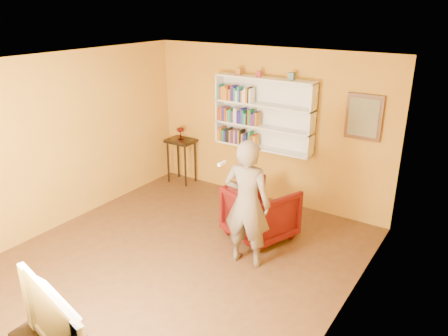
{
  "coord_description": "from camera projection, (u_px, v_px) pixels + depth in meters",
  "views": [
    {
      "loc": [
        3.41,
        -4.06,
        3.38
      ],
      "look_at": [
        0.25,
        0.75,
        1.18
      ],
      "focal_mm": 35.0,
      "sensor_mm": 36.0,
      "label": 1
    }
  ],
  "objects": [
    {
      "name": "room_shell",
      "position": [
        177.0,
        193.0,
        5.76
      ],
      "size": [
        5.3,
        5.8,
        2.88
      ],
      "color": "#4D3018",
      "rests_on": "ground"
    },
    {
      "name": "bookshelf",
      "position": [
        265.0,
        114.0,
        7.44
      ],
      "size": [
        1.8,
        0.29,
        1.23
      ],
      "color": "white",
      "rests_on": "room_shell"
    },
    {
      "name": "books_row_lower",
      "position": [
        237.0,
        137.0,
        7.77
      ],
      "size": [
        0.78,
        0.18,
        0.26
      ],
      "color": "orange",
      "rests_on": "bookshelf"
    },
    {
      "name": "books_row_middle",
      "position": [
        239.0,
        116.0,
        7.62
      ],
      "size": [
        0.8,
        0.18,
        0.27
      ],
      "color": "#A03618",
      "rests_on": "bookshelf"
    },
    {
      "name": "books_row_upper",
      "position": [
        236.0,
        94.0,
        7.52
      ],
      "size": [
        0.67,
        0.19,
        0.27
      ],
      "color": "teal",
      "rests_on": "bookshelf"
    },
    {
      "name": "ornament_left",
      "position": [
        239.0,
        72.0,
        7.4
      ],
      "size": [
        0.08,
        0.08,
        0.11
      ],
      "primitive_type": "cube",
      "color": "#B76D34",
      "rests_on": "bookshelf"
    },
    {
      "name": "ornament_centre",
      "position": [
        259.0,
        74.0,
        7.21
      ],
      "size": [
        0.07,
        0.07,
        0.1
      ],
      "primitive_type": "cube",
      "color": "#A03543",
      "rests_on": "bookshelf"
    },
    {
      "name": "ornament_right",
      "position": [
        292.0,
        76.0,
        6.9
      ],
      "size": [
        0.09,
        0.09,
        0.12
      ],
      "primitive_type": "cube",
      "color": "slate",
      "rests_on": "bookshelf"
    },
    {
      "name": "framed_painting",
      "position": [
        364.0,
        117.0,
        6.57
      ],
      "size": [
        0.55,
        0.05,
        0.7
      ],
      "color": "#523017",
      "rests_on": "room_shell"
    },
    {
      "name": "console_table",
      "position": [
        181.0,
        147.0,
        8.52
      ],
      "size": [
        0.54,
        0.41,
        0.88
      ],
      "color": "black",
      "rests_on": "ground"
    },
    {
      "name": "ruby_lustre",
      "position": [
        180.0,
        131.0,
        8.4
      ],
      "size": [
        0.15,
        0.15,
        0.24
      ],
      "color": "maroon",
      "rests_on": "console_table"
    },
    {
      "name": "armchair",
      "position": [
        261.0,
        212.0,
        6.57
      ],
      "size": [
        1.14,
        1.16,
        0.83
      ],
      "primitive_type": "imported",
      "rotation": [
        0.0,
        0.0,
        2.79
      ],
      "color": "#430406",
      "rests_on": "ground"
    },
    {
      "name": "person",
      "position": [
        247.0,
        204.0,
        5.76
      ],
      "size": [
        0.7,
        0.52,
        1.77
      ],
      "primitive_type": "imported",
      "rotation": [
        0.0,
        0.0,
        3.3
      ],
      "color": "#66594B",
      "rests_on": "ground"
    },
    {
      "name": "game_remote",
      "position": [
        222.0,
        163.0,
        5.52
      ],
      "size": [
        0.04,
        0.15,
        0.04
      ],
      "primitive_type": "cube",
      "color": "white",
      "rests_on": "person"
    },
    {
      "name": "television",
      "position": [
        66.0,
        318.0,
        3.78
      ],
      "size": [
        1.19,
        0.41,
        0.68
      ],
      "primitive_type": "imported",
      "rotation": [
        0.0,
        0.0,
        -0.22
      ],
      "color": "black",
      "rests_on": "tv_cabinet"
    }
  ]
}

